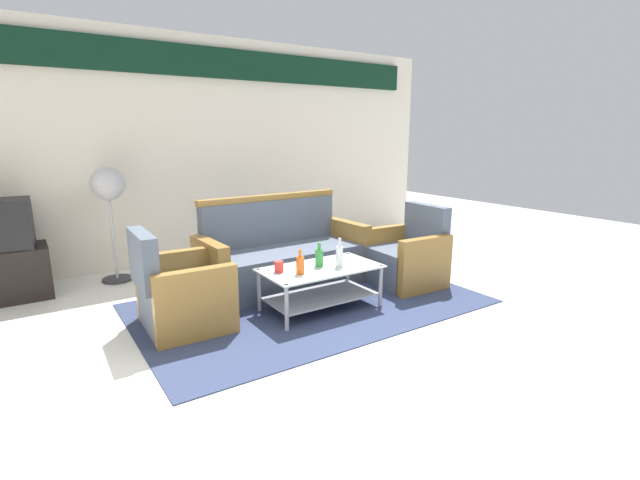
# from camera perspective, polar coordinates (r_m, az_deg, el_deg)

# --- Properties ---
(ground_plane) EXTENTS (14.00, 14.00, 0.00)m
(ground_plane) POSITION_cam_1_polar(r_m,az_deg,el_deg) (3.97, 6.34, -10.98)
(ground_plane) COLOR white
(wall_back) EXTENTS (6.52, 0.19, 2.80)m
(wall_back) POSITION_cam_1_polar(r_m,az_deg,el_deg) (6.28, -11.74, 11.57)
(wall_back) COLOR silver
(wall_back) RESTS_ON ground
(rug) EXTENTS (3.23, 2.01, 0.01)m
(rug) POSITION_cam_1_polar(r_m,az_deg,el_deg) (4.50, -1.24, -7.87)
(rug) COLOR #2D3856
(rug) RESTS_ON ground
(couch) EXTENTS (1.82, 0.79, 0.96)m
(couch) POSITION_cam_1_polar(r_m,az_deg,el_deg) (4.92, -4.62, -2.25)
(couch) COLOR #4C5666
(couch) RESTS_ON rug
(armchair_left) EXTENTS (0.72, 0.78, 0.85)m
(armchair_left) POSITION_cam_1_polar(r_m,az_deg,el_deg) (4.06, -16.95, -6.57)
(armchair_left) COLOR #4C5666
(armchair_left) RESTS_ON rug
(armchair_right) EXTENTS (0.73, 0.79, 0.85)m
(armchair_right) POSITION_cam_1_polar(r_m,az_deg,el_deg) (5.08, 10.69, -2.28)
(armchair_right) COLOR #4C5666
(armchair_right) RESTS_ON rug
(coffee_table) EXTENTS (1.10, 0.60, 0.40)m
(coffee_table) POSITION_cam_1_polar(r_m,az_deg,el_deg) (4.28, 0.08, -5.20)
(coffee_table) COLOR silver
(coffee_table) RESTS_ON rug
(bottle_green) EXTENTS (0.08, 0.08, 0.23)m
(bottle_green) POSITION_cam_1_polar(r_m,az_deg,el_deg) (4.24, -0.10, -2.19)
(bottle_green) COLOR #2D8C38
(bottle_green) RESTS_ON coffee_table
(bottle_clear) EXTENTS (0.07, 0.07, 0.27)m
(bottle_clear) POSITION_cam_1_polar(r_m,az_deg,el_deg) (4.23, 2.44, -2.00)
(bottle_clear) COLOR silver
(bottle_clear) RESTS_ON coffee_table
(bottle_orange) EXTENTS (0.07, 0.07, 0.22)m
(bottle_orange) POSITION_cam_1_polar(r_m,az_deg,el_deg) (4.02, -2.48, -3.10)
(bottle_orange) COLOR #D85919
(bottle_orange) RESTS_ON coffee_table
(cup) EXTENTS (0.08, 0.08, 0.10)m
(cup) POSITION_cam_1_polar(r_m,az_deg,el_deg) (4.09, -5.13, -3.33)
(cup) COLOR red
(cup) RESTS_ON coffee_table
(tv_stand) EXTENTS (0.80, 0.50, 0.52)m
(tv_stand) POSITION_cam_1_polar(r_m,az_deg,el_deg) (5.49, -34.68, -3.56)
(tv_stand) COLOR black
(tv_stand) RESTS_ON ground
(pedestal_fan) EXTENTS (0.36, 0.36, 1.27)m
(pedestal_fan) POSITION_cam_1_polar(r_m,az_deg,el_deg) (5.46, -24.86, 5.57)
(pedestal_fan) COLOR #2D2D33
(pedestal_fan) RESTS_ON ground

